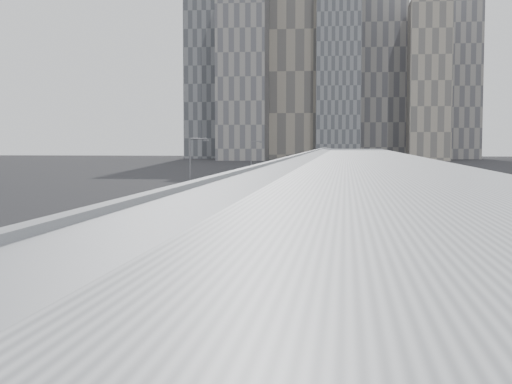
% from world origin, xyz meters
% --- Properties ---
extents(sidewalk, '(10.00, 170.00, 0.12)m').
position_xyz_m(sidewalk, '(9.00, 55.00, 0.06)').
color(sidewalk, gray).
rests_on(sidewalk, ground).
extents(lane_line, '(0.12, 160.00, 0.02)m').
position_xyz_m(lane_line, '(-1.50, 55.00, 0.01)').
color(lane_line, gold).
rests_on(lane_line, ground).
extents(depot, '(12.45, 160.40, 7.20)m').
position_xyz_m(depot, '(12.99, 55.00, 3.51)').
color(depot, gray).
rests_on(depot, ground).
extents(skyline, '(145.00, 64.00, 120.00)m').
position_xyz_m(skyline, '(-2.90, 324.16, 50.85)').
color(skyline, slate).
rests_on(skyline, ground).
extents(bus_0, '(3.54, 13.29, 3.84)m').
position_xyz_m(bus_0, '(1.76, 4.06, 1.62)').
color(bus_0, '#AFB3BA').
rests_on(bus_0, ground).
extents(bus_1, '(3.50, 13.70, 3.96)m').
position_xyz_m(bus_1, '(2.10, 20.24, 1.67)').
color(bus_1, black).
rests_on(bus_1, ground).
extents(bus_2, '(2.88, 12.91, 3.77)m').
position_xyz_m(bus_2, '(1.83, 32.59, 1.59)').
color(bus_2, silver).
rests_on(bus_2, ground).
extents(bus_3, '(3.67, 13.19, 3.81)m').
position_xyz_m(bus_3, '(2.20, 47.67, 1.61)').
color(bus_3, slate).
rests_on(bus_3, ground).
extents(bus_4, '(3.43, 14.13, 4.10)m').
position_xyz_m(bus_4, '(2.12, 63.53, 1.73)').
color(bus_4, '#999CA3').
rests_on(bus_4, ground).
extents(bus_5, '(3.71, 12.53, 3.61)m').
position_xyz_m(bus_5, '(1.96, 74.60, 1.52)').
color(bus_5, black).
rests_on(bus_5, ground).
extents(bus_6, '(3.63, 13.07, 3.77)m').
position_xyz_m(bus_6, '(1.93, 89.63, 1.59)').
color(bus_6, '#B8B8BA').
rests_on(bus_6, ground).
extents(tree_0, '(2.61, 2.61, 5.30)m').
position_xyz_m(tree_0, '(5.50, 5.20, 3.98)').
color(tree_0, black).
rests_on(tree_0, ground).
extents(tree_1, '(2.32, 2.32, 4.10)m').
position_xyz_m(tree_1, '(5.64, 32.31, 2.93)').
color(tree_1, black).
rests_on(tree_1, ground).
extents(tree_2, '(1.98, 1.98, 4.39)m').
position_xyz_m(tree_2, '(5.81, 54.45, 3.38)').
color(tree_2, black).
rests_on(tree_2, ground).
extents(tree_3, '(2.62, 2.62, 4.92)m').
position_xyz_m(tree_3, '(5.49, 78.20, 3.60)').
color(tree_3, black).
rests_on(tree_3, ground).
extents(tree_4, '(2.45, 2.45, 5.02)m').
position_xyz_m(tree_4, '(5.57, 102.65, 3.78)').
color(tree_4, black).
rests_on(tree_4, ground).
extents(street_lamp_near, '(2.04, 0.22, 8.74)m').
position_xyz_m(street_lamp_near, '(-4.85, 52.33, 5.06)').
color(street_lamp_near, '#59595E').
rests_on(street_lamp_near, ground).
extents(street_lamp_far, '(2.04, 0.22, 8.50)m').
position_xyz_m(street_lamp_far, '(-4.65, 100.05, 4.93)').
color(street_lamp_far, '#59595E').
rests_on(street_lamp_far, ground).
extents(shipping_container, '(3.99, 5.84, 2.30)m').
position_xyz_m(shipping_container, '(-4.39, 112.55, 1.15)').
color(shipping_container, '#11391D').
rests_on(shipping_container, ground).
extents(suv, '(3.82, 5.98, 1.54)m').
position_xyz_m(suv, '(-4.10, 123.56, 0.77)').
color(suv, black).
rests_on(suv, ground).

